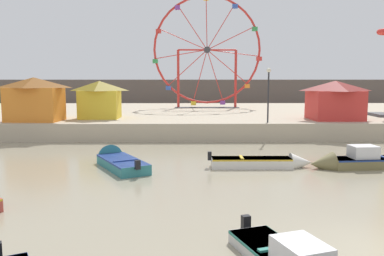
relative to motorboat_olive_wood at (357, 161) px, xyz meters
The scene contains 11 objects.
ground_plane 10.94m from the motorboat_olive_wood, 109.14° to the right, with size 240.00×240.00×0.00m, color gray.
quay_promenade 21.16m from the motorboat_olive_wood, 99.76° to the left, with size 110.00×24.36×1.36m, color #B7A88E.
distant_town_skyline 44.33m from the motorboat_olive_wood, 94.64° to the left, with size 140.00×3.00×4.40m, color #564C47.
motorboat_olive_wood is the anchor object (origin of this frame).
motorboat_white_red_stripe 4.69m from the motorboat_olive_wood, behind, with size 5.53×1.12×1.11m.
motorboat_teal_painted 12.71m from the motorboat_olive_wood, behind, with size 3.77×5.24×1.46m.
ferris_wheel_red_frame 26.50m from the motorboat_olive_wood, 105.25° to the left, with size 12.00×1.20×12.28m.
carnival_booth_orange_canopy 23.49m from the motorboat_olive_wood, 152.45° to the left, with size 4.49×3.22×3.38m.
carnival_booth_red_striped 12.34m from the motorboat_olive_wood, 75.85° to the left, with size 4.23×3.86×3.11m.
carnival_booth_yellow_awning 20.75m from the motorboat_olive_wood, 141.44° to the left, with size 3.50×2.73×3.08m.
promenade_lamp_far 10.57m from the motorboat_olive_wood, 106.60° to the left, with size 0.32×0.32×4.05m.
Camera 1 is at (-5.24, -10.57, 4.70)m, focal length 38.23 mm.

